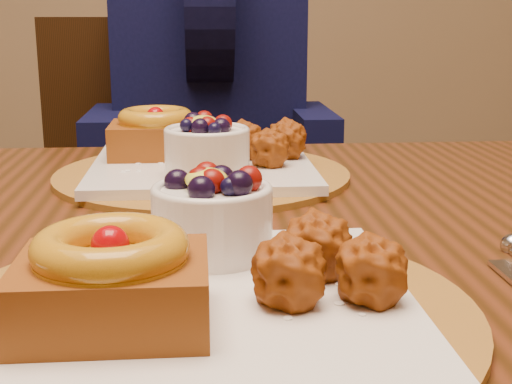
{
  "coord_description": "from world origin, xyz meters",
  "views": [
    {
      "loc": [
        0.11,
        -0.68,
        0.96
      ],
      "look_at": [
        0.15,
        -0.17,
        0.83
      ],
      "focal_mm": 50.0,
      "sensor_mm": 36.0,
      "label": 1
    }
  ],
  "objects_px": {
    "chair_far": "(149,217)",
    "diner": "(209,66)",
    "place_setting_far": "(199,156)",
    "place_setting_near": "(202,278)",
    "dining_table": "(206,299)"
  },
  "relations": [
    {
      "from": "place_setting_far",
      "to": "place_setting_near",
      "type": "bearing_deg",
      "value": -89.95
    },
    {
      "from": "dining_table",
      "to": "place_setting_near",
      "type": "bearing_deg",
      "value": -90.91
    },
    {
      "from": "place_setting_far",
      "to": "chair_far",
      "type": "xyz_separation_m",
      "value": [
        -0.11,
        0.62,
        -0.26
      ]
    },
    {
      "from": "diner",
      "to": "place_setting_near",
      "type": "bearing_deg",
      "value": -71.61
    },
    {
      "from": "chair_far",
      "to": "diner",
      "type": "distance_m",
      "value": 0.35
    },
    {
      "from": "chair_far",
      "to": "place_setting_far",
      "type": "bearing_deg",
      "value": -82.63
    },
    {
      "from": "place_setting_near",
      "to": "chair_far",
      "type": "distance_m",
      "value": 1.08
    },
    {
      "from": "dining_table",
      "to": "chair_far",
      "type": "xyz_separation_m",
      "value": [
        -0.12,
        0.83,
        -0.15
      ]
    },
    {
      "from": "place_setting_far",
      "to": "diner",
      "type": "xyz_separation_m",
      "value": [
        0.02,
        0.65,
        0.07
      ]
    },
    {
      "from": "place_setting_near",
      "to": "chair_far",
      "type": "relative_size",
      "value": 0.4
    },
    {
      "from": "place_setting_near",
      "to": "chair_far",
      "type": "height_order",
      "value": "chair_far"
    },
    {
      "from": "place_setting_near",
      "to": "dining_table",
      "type": "bearing_deg",
      "value": 89.09
    },
    {
      "from": "place_setting_near",
      "to": "place_setting_far",
      "type": "bearing_deg",
      "value": 90.05
    },
    {
      "from": "chair_far",
      "to": "place_setting_near",
      "type": "bearing_deg",
      "value": -86.82
    },
    {
      "from": "place_setting_far",
      "to": "chair_far",
      "type": "distance_m",
      "value": 0.68
    }
  ]
}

